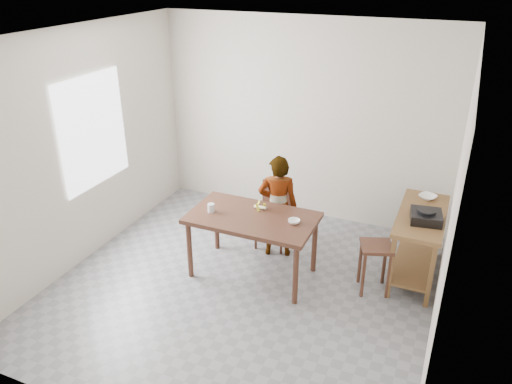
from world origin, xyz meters
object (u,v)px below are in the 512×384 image
at_px(prep_counter, 417,245).
at_px(dining_table, 253,245).
at_px(child, 278,207).
at_px(stool, 374,268).
at_px(dining_chair, 273,216).

bearing_deg(prep_counter, dining_table, -157.85).
height_order(child, stool, child).
bearing_deg(dining_chair, dining_table, -91.15).
relative_size(prep_counter, child, 0.93).
bearing_deg(child, dining_chair, -72.99).
xyz_separation_m(child, stool, (1.24, -0.29, -0.36)).
xyz_separation_m(dining_table, prep_counter, (1.72, 0.70, 0.03)).
xyz_separation_m(dining_table, child, (0.10, 0.52, 0.27)).
bearing_deg(stool, prep_counter, 50.97).
distance_m(child, stool, 1.32).
distance_m(dining_table, child, 0.59).
bearing_deg(dining_table, dining_chair, 91.81).
bearing_deg(prep_counter, child, -173.49).
height_order(prep_counter, stool, prep_counter).
height_order(prep_counter, child, child).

